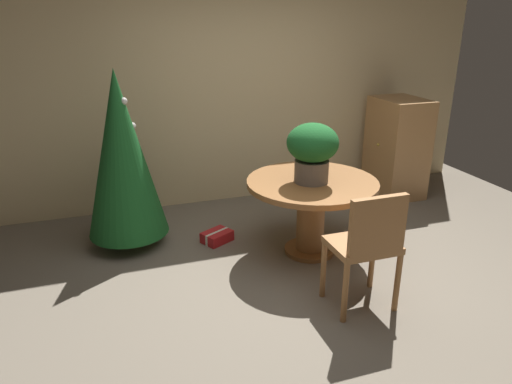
{
  "coord_description": "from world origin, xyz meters",
  "views": [
    {
      "loc": [
        -1.5,
        -2.96,
        2.09
      ],
      "look_at": [
        -0.36,
        0.39,
        0.74
      ],
      "focal_mm": 32.96,
      "sensor_mm": 36.0,
      "label": 1
    }
  ],
  "objects_px": {
    "flower_vase": "(313,148)",
    "wooden_cabinet": "(397,148)",
    "holiday_tree": "(122,155)",
    "wooden_chair_near": "(368,243)",
    "gift_box_red": "(217,237)",
    "round_dining_table": "(311,200)"
  },
  "relations": [
    {
      "from": "flower_vase",
      "to": "wooden_cabinet",
      "type": "bearing_deg",
      "value": 33.79
    },
    {
      "from": "holiday_tree",
      "to": "wooden_chair_near",
      "type": "bearing_deg",
      "value": -46.62
    },
    {
      "from": "holiday_tree",
      "to": "flower_vase",
      "type": "bearing_deg",
      "value": -25.57
    },
    {
      "from": "flower_vase",
      "to": "gift_box_red",
      "type": "xyz_separation_m",
      "value": [
        -0.74,
        0.51,
        -0.96
      ]
    },
    {
      "from": "round_dining_table",
      "to": "wooden_chair_near",
      "type": "height_order",
      "value": "wooden_chair_near"
    },
    {
      "from": "gift_box_red",
      "to": "wooden_cabinet",
      "type": "xyz_separation_m",
      "value": [
        2.39,
        0.59,
        0.53
      ]
    },
    {
      "from": "flower_vase",
      "to": "wooden_cabinet",
      "type": "relative_size",
      "value": 0.44
    },
    {
      "from": "round_dining_table",
      "to": "wooden_cabinet",
      "type": "bearing_deg",
      "value": 33.51
    },
    {
      "from": "wooden_chair_near",
      "to": "flower_vase",
      "type": "bearing_deg",
      "value": 91.56
    },
    {
      "from": "flower_vase",
      "to": "gift_box_red",
      "type": "height_order",
      "value": "flower_vase"
    },
    {
      "from": "round_dining_table",
      "to": "holiday_tree",
      "type": "relative_size",
      "value": 0.7
    },
    {
      "from": "wooden_chair_near",
      "to": "holiday_tree",
      "type": "distance_m",
      "value": 2.31
    },
    {
      "from": "gift_box_red",
      "to": "wooden_cabinet",
      "type": "distance_m",
      "value": 2.52
    },
    {
      "from": "round_dining_table",
      "to": "holiday_tree",
      "type": "height_order",
      "value": "holiday_tree"
    },
    {
      "from": "round_dining_table",
      "to": "wooden_cabinet",
      "type": "height_order",
      "value": "wooden_cabinet"
    },
    {
      "from": "flower_vase",
      "to": "wooden_chair_near",
      "type": "bearing_deg",
      "value": -88.44
    },
    {
      "from": "wooden_chair_near",
      "to": "wooden_cabinet",
      "type": "distance_m",
      "value": 2.6
    },
    {
      "from": "gift_box_red",
      "to": "wooden_cabinet",
      "type": "relative_size",
      "value": 0.29
    },
    {
      "from": "flower_vase",
      "to": "holiday_tree",
      "type": "height_order",
      "value": "holiday_tree"
    },
    {
      "from": "flower_vase",
      "to": "gift_box_red",
      "type": "relative_size",
      "value": 1.54
    },
    {
      "from": "round_dining_table",
      "to": "gift_box_red",
      "type": "xyz_separation_m",
      "value": [
        -0.77,
        0.48,
        -0.47
      ]
    },
    {
      "from": "wooden_chair_near",
      "to": "holiday_tree",
      "type": "bearing_deg",
      "value": 133.38
    }
  ]
}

